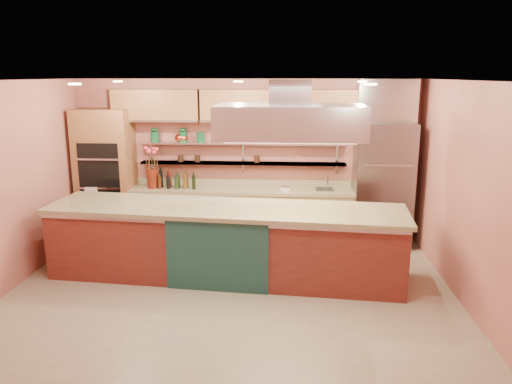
# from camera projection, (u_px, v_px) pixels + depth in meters

# --- Properties ---
(floor) EXTENTS (6.00, 5.00, 0.02)m
(floor) POSITION_uv_depth(u_px,v_px,m) (231.00, 292.00, 6.77)
(floor) COLOR gray
(floor) RESTS_ON ground
(ceiling) EXTENTS (6.00, 5.00, 0.02)m
(ceiling) POSITION_uv_depth(u_px,v_px,m) (228.00, 80.00, 6.12)
(ceiling) COLOR black
(ceiling) RESTS_ON wall_back
(wall_back) EXTENTS (6.00, 0.04, 2.80)m
(wall_back) POSITION_uv_depth(u_px,v_px,m) (246.00, 159.00, 8.87)
(wall_back) COLOR #B06253
(wall_back) RESTS_ON floor
(wall_front) EXTENTS (6.00, 0.04, 2.80)m
(wall_front) POSITION_uv_depth(u_px,v_px,m) (194.00, 262.00, 4.02)
(wall_front) COLOR #B06253
(wall_front) RESTS_ON floor
(wall_left) EXTENTS (0.04, 5.00, 2.80)m
(wall_left) POSITION_uv_depth(u_px,v_px,m) (6.00, 188.00, 6.64)
(wall_left) COLOR #B06253
(wall_left) RESTS_ON floor
(wall_right) EXTENTS (0.04, 5.00, 2.80)m
(wall_right) POSITION_uv_depth(u_px,v_px,m) (467.00, 195.00, 6.26)
(wall_right) COLOR #B06253
(wall_right) RESTS_ON floor
(oven_stack) EXTENTS (0.95, 0.64, 2.30)m
(oven_stack) POSITION_uv_depth(u_px,v_px,m) (106.00, 175.00, 8.78)
(oven_stack) COLOR brown
(oven_stack) RESTS_ON floor
(refrigerator) EXTENTS (0.95, 0.72, 2.10)m
(refrigerator) POSITION_uv_depth(u_px,v_px,m) (382.00, 185.00, 8.46)
(refrigerator) COLOR gray
(refrigerator) RESTS_ON floor
(back_counter) EXTENTS (3.84, 0.64, 0.93)m
(back_counter) POSITION_uv_depth(u_px,v_px,m) (242.00, 214.00, 8.80)
(back_counter) COLOR tan
(back_counter) RESTS_ON floor
(wall_shelf_lower) EXTENTS (3.60, 0.26, 0.03)m
(wall_shelf_lower) POSITION_uv_depth(u_px,v_px,m) (243.00, 163.00, 8.76)
(wall_shelf_lower) COLOR silver
(wall_shelf_lower) RESTS_ON wall_back
(wall_shelf_upper) EXTENTS (3.60, 0.26, 0.03)m
(wall_shelf_upper) POSITION_uv_depth(u_px,v_px,m) (243.00, 143.00, 8.68)
(wall_shelf_upper) COLOR silver
(wall_shelf_upper) RESTS_ON wall_back
(upper_cabinets) EXTENTS (4.60, 0.36, 0.55)m
(upper_cabinets) POSITION_uv_depth(u_px,v_px,m) (245.00, 106.00, 8.48)
(upper_cabinets) COLOR brown
(upper_cabinets) RESTS_ON wall_back
(range_hood) EXTENTS (2.00, 1.00, 0.45)m
(range_hood) POSITION_uv_depth(u_px,v_px,m) (290.00, 122.00, 6.73)
(range_hood) COLOR silver
(range_hood) RESTS_ON ceiling
(ceiling_downlights) EXTENTS (4.00, 2.80, 0.02)m
(ceiling_downlights) POSITION_uv_depth(u_px,v_px,m) (230.00, 83.00, 6.33)
(ceiling_downlights) COLOR #FFE5A5
(ceiling_downlights) RESTS_ON ceiling
(island) EXTENTS (5.07, 1.53, 1.04)m
(island) POSITION_uv_depth(u_px,v_px,m) (225.00, 242.00, 7.18)
(island) COLOR maroon
(island) RESTS_ON floor
(flower_vase) EXTENTS (0.20, 0.20, 0.34)m
(flower_vase) POSITION_uv_depth(u_px,v_px,m) (153.00, 179.00, 8.71)
(flower_vase) COLOR #5A190D
(flower_vase) RESTS_ON back_counter
(oil_bottle_cluster) EXTENTS (0.88, 0.30, 0.28)m
(oil_bottle_cluster) POSITION_uv_depth(u_px,v_px,m) (173.00, 180.00, 8.69)
(oil_bottle_cluster) COLOR black
(oil_bottle_cluster) RESTS_ON back_counter
(kitchen_scale) EXTENTS (0.19, 0.16, 0.09)m
(kitchen_scale) POSITION_uv_depth(u_px,v_px,m) (285.00, 187.00, 8.59)
(kitchen_scale) COLOR silver
(kitchen_scale) RESTS_ON back_counter
(bar_faucet) EXTENTS (0.04, 0.04, 0.24)m
(bar_faucet) POSITION_uv_depth(u_px,v_px,m) (327.00, 182.00, 8.62)
(bar_faucet) COLOR white
(bar_faucet) RESTS_ON back_counter
(copper_kettle) EXTENTS (0.19, 0.19, 0.15)m
(copper_kettle) POSITION_uv_depth(u_px,v_px,m) (180.00, 138.00, 8.73)
(copper_kettle) COLOR #C7572D
(copper_kettle) RESTS_ON wall_shelf_upper
(green_canister) EXTENTS (0.19, 0.19, 0.17)m
(green_canister) POSITION_uv_depth(u_px,v_px,m) (201.00, 137.00, 8.71)
(green_canister) COLOR #0E4523
(green_canister) RESTS_ON wall_shelf_upper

